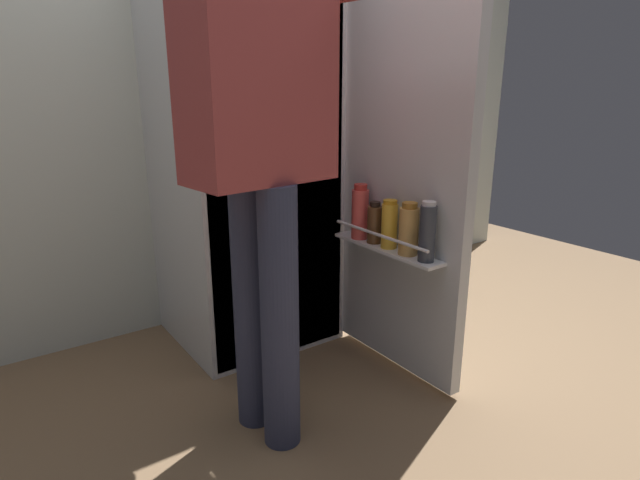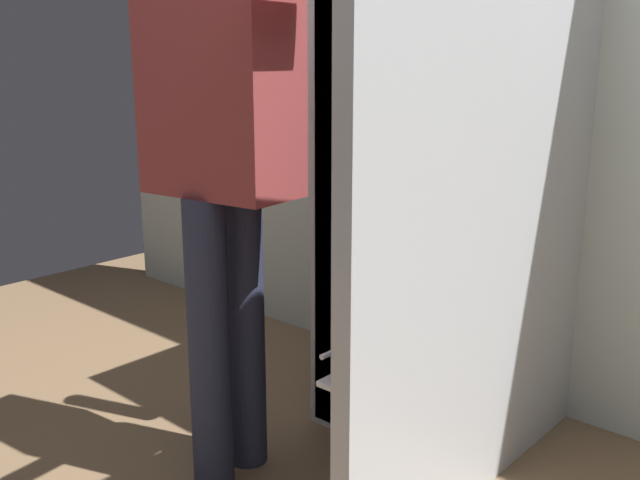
% 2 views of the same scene
% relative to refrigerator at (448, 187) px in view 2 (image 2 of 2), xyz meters
% --- Properties ---
extents(kitchen_wall, '(4.40, 0.10, 2.48)m').
position_rel_refrigerator_xyz_m(kitchen_wall, '(-0.03, 0.41, 0.41)').
color(kitchen_wall, beige).
rests_on(kitchen_wall, ground_plane).
extents(refrigerator, '(0.71, 1.27, 1.67)m').
position_rel_refrigerator_xyz_m(refrigerator, '(0.00, 0.00, 0.00)').
color(refrigerator, silver).
rests_on(refrigerator, ground_plane).
extents(person, '(0.61, 0.72, 1.73)m').
position_rel_refrigerator_xyz_m(person, '(-0.31, -0.65, 0.21)').
color(person, '#2D334C').
rests_on(person, ground_plane).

